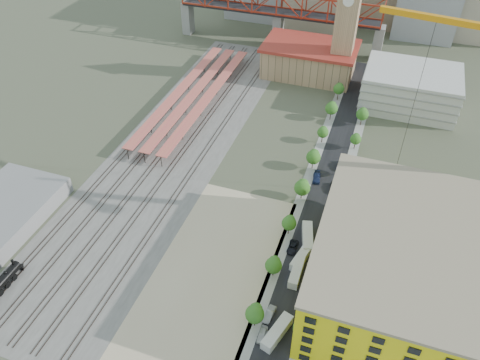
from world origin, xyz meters
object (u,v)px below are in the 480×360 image
(site_trailer_a, at_px, (277,332))
(site_trailer_b, at_px, (296,272))
(construction_building, at_px, (414,269))
(car_0, at_px, (262,335))
(clock_tower, at_px, (348,12))
(site_trailer_d, at_px, (307,238))
(site_trailer_c, at_px, (301,258))

(site_trailer_a, distance_m, site_trailer_b, 17.62)
(construction_building, bearing_deg, site_trailer_a, -141.37)
(car_0, bearing_deg, site_trailer_b, 78.08)
(clock_tower, height_order, construction_building, clock_tower)
(site_trailer_a, distance_m, car_0, 3.32)
(clock_tower, height_order, site_trailer_a, clock_tower)
(clock_tower, bearing_deg, site_trailer_d, -84.98)
(site_trailer_a, bearing_deg, clock_tower, 110.72)
(site_trailer_d, bearing_deg, site_trailer_c, -104.28)
(construction_building, distance_m, site_trailer_b, 27.44)
(clock_tower, relative_size, construction_building, 1.03)
(site_trailer_a, relative_size, site_trailer_b, 1.07)
(construction_building, relative_size, site_trailer_a, 5.23)
(clock_tower, relative_size, site_trailer_c, 5.94)
(site_trailer_a, height_order, site_trailer_d, site_trailer_d)
(construction_building, bearing_deg, car_0, -142.69)
(site_trailer_b, relative_size, site_trailer_d, 0.90)
(site_trailer_d, bearing_deg, car_0, -109.80)
(clock_tower, distance_m, construction_building, 107.36)
(construction_building, xyz_separation_m, site_trailer_a, (-26.00, -20.78, -8.09))
(site_trailer_a, height_order, site_trailer_b, site_trailer_a)
(site_trailer_b, bearing_deg, clock_tower, 93.75)
(site_trailer_a, bearing_deg, site_trailer_b, 106.93)
(construction_building, height_order, car_0, construction_building)
(site_trailer_b, height_order, site_trailer_c, site_trailer_b)
(site_trailer_a, bearing_deg, site_trailer_d, 106.93)
(site_trailer_b, bearing_deg, site_trailer_d, 89.32)
(site_trailer_d, xyz_separation_m, car_0, (-3.00, -31.04, -0.60))
(car_0, bearing_deg, site_trailer_d, 81.56)
(construction_building, bearing_deg, clock_tower, 108.78)
(site_trailer_a, distance_m, site_trailer_c, 22.62)
(construction_building, height_order, site_trailer_d, construction_building)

